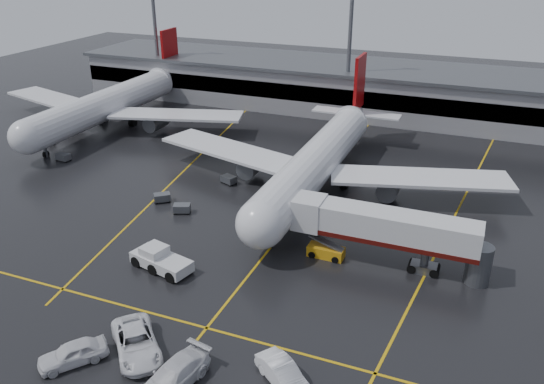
% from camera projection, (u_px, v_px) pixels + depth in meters
% --- Properties ---
extents(ground, '(220.00, 220.00, 0.00)m').
position_uv_depth(ground, '(294.00, 219.00, 66.15)').
color(ground, black).
rests_on(ground, ground).
extents(apron_line_centre, '(0.25, 90.00, 0.02)m').
position_uv_depth(apron_line_centre, '(294.00, 218.00, 66.15)').
color(apron_line_centre, gold).
rests_on(apron_line_centre, ground).
extents(apron_line_stop, '(60.00, 0.25, 0.02)m').
position_uv_depth(apron_line_stop, '(207.00, 328.00, 47.62)').
color(apron_line_stop, gold).
rests_on(apron_line_stop, ground).
extents(apron_line_left, '(9.99, 69.35, 0.02)m').
position_uv_depth(apron_line_left, '(189.00, 166.00, 81.37)').
color(apron_line_left, gold).
rests_on(apron_line_left, ground).
extents(apron_line_right, '(7.57, 69.64, 0.02)m').
position_uv_depth(apron_line_right, '(458.00, 209.00, 68.45)').
color(apron_line_right, gold).
rests_on(apron_line_right, ground).
extents(terminal, '(122.00, 19.00, 8.60)m').
position_uv_depth(terminal, '(381.00, 90.00, 104.72)').
color(terminal, gray).
rests_on(terminal, ground).
extents(light_mast_left, '(3.00, 1.20, 25.45)m').
position_uv_depth(light_mast_left, '(155.00, 25.00, 110.76)').
color(light_mast_left, '#595B60').
rests_on(light_mast_left, ground).
extents(light_mast_mid, '(3.00, 1.20, 25.45)m').
position_uv_depth(light_mast_mid, '(350.00, 38.00, 97.17)').
color(light_mast_mid, '#595B60').
rests_on(light_mast_mid, ground).
extents(main_airliner, '(48.80, 45.60, 14.10)m').
position_uv_depth(main_airliner, '(320.00, 158.00, 72.56)').
color(main_airliner, silver).
rests_on(main_airliner, ground).
extents(second_airliner, '(48.80, 45.60, 14.10)m').
position_uv_depth(second_airliner, '(111.00, 103.00, 96.94)').
color(second_airliner, silver).
rests_on(second_airliner, ground).
extents(jet_bridge, '(19.90, 3.40, 6.05)m').
position_uv_depth(jet_bridge, '(386.00, 230.00, 55.42)').
color(jet_bridge, silver).
rests_on(jet_bridge, ground).
extents(pushback_tractor, '(7.02, 4.18, 2.35)m').
position_uv_depth(pushback_tractor, '(160.00, 260.00, 55.86)').
color(pushback_tractor, silver).
rests_on(pushback_tractor, ground).
extents(belt_loader, '(3.85, 1.89, 2.41)m').
position_uv_depth(belt_loader, '(326.00, 252.00, 58.05)').
color(belt_loader, orange).
rests_on(belt_loader, ground).
extents(service_van_a, '(7.18, 7.24, 1.94)m').
position_uv_depth(service_van_a, '(136.00, 343.00, 44.46)').
color(service_van_a, white).
rests_on(service_van_a, ground).
extents(service_van_b, '(3.84, 6.94, 1.90)m').
position_uv_depth(service_van_b, '(173.00, 376.00, 41.08)').
color(service_van_b, silver).
rests_on(service_van_b, ground).
extents(service_van_c, '(5.49, 4.70, 1.78)m').
position_uv_depth(service_van_c, '(283.00, 374.00, 41.35)').
color(service_van_c, white).
rests_on(service_van_c, ground).
extents(service_van_d, '(5.00, 5.49, 1.81)m').
position_uv_depth(service_van_d, '(73.00, 353.00, 43.41)').
color(service_van_d, silver).
rests_on(service_van_d, ground).
extents(baggage_cart_a, '(2.34, 1.95, 1.12)m').
position_uv_depth(baggage_cart_a, '(182.00, 208.00, 67.28)').
color(baggage_cart_a, '#595B60').
rests_on(baggage_cart_a, ground).
extents(baggage_cart_b, '(2.37, 2.27, 1.12)m').
position_uv_depth(baggage_cart_b, '(162.00, 197.00, 70.10)').
color(baggage_cart_b, '#595B60').
rests_on(baggage_cart_b, ground).
extents(baggage_cart_c, '(2.34, 1.96, 1.12)m').
position_uv_depth(baggage_cart_c, '(229.00, 179.00, 75.28)').
color(baggage_cart_c, '#595B60').
rests_on(baggage_cart_c, ground).
extents(baggage_cart_d, '(2.18, 1.60, 1.12)m').
position_uv_depth(baggage_cart_d, '(48.00, 140.00, 89.87)').
color(baggage_cart_d, '#595B60').
rests_on(baggage_cart_d, ground).
extents(baggage_cart_e, '(2.09, 1.45, 1.12)m').
position_uv_depth(baggage_cart_e, '(63.00, 157.00, 82.96)').
color(baggage_cart_e, '#595B60').
rests_on(baggage_cart_e, ground).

